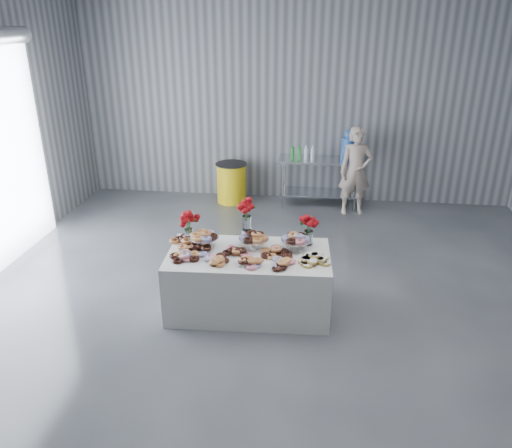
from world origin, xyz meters
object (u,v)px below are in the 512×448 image
Objects in this scene: display_table at (249,281)px; water_jug at (349,146)px; trash_barrel at (232,183)px; person at (356,171)px; prep_table at (319,174)px.

display_table is 3.43× the size of water_jug.
trash_barrel reaches higher than display_table.
prep_table is at bearing 146.43° from person.
water_jug reaches higher than trash_barrel.
water_jug reaches higher than prep_table.
prep_table reaches higher than display_table.
prep_table is 0.96× the size of person.
trash_barrel is (-2.14, 0.00, -0.77)m from water_jug.
trash_barrel is at bearing 164.49° from person.
person is at bearing -67.15° from water_jug.
person is (0.63, -0.30, 0.16)m from prep_table.
prep_table reaches higher than trash_barrel.
display_table is 1.27× the size of prep_table.
water_jug is at bearing 0.00° from trash_barrel.
trash_barrel is (-0.84, 3.68, 0.00)m from display_table.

